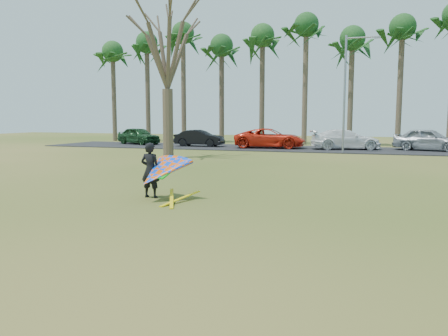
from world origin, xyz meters
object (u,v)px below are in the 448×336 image
(car_3, at_px, (345,139))
(kite_flyer, at_px, (159,172))
(car_4, at_px, (428,139))
(car_2, at_px, (270,138))
(bare_tree_left, at_px, (167,43))
(car_1, at_px, (199,138))
(car_0, at_px, (139,136))
(streetlight, at_px, (347,88))

(car_3, distance_m, kite_flyer, 23.07)
(car_3, xyz_separation_m, car_4, (5.83, 0.64, 0.06))
(car_2, distance_m, car_4, 11.68)
(car_4, bearing_deg, bare_tree_left, 140.97)
(car_1, relative_size, car_4, 0.87)
(car_1, distance_m, kite_flyer, 23.71)
(car_1, distance_m, car_2, 6.09)
(bare_tree_left, distance_m, car_0, 14.91)
(car_0, xyz_separation_m, kite_flyer, (13.99, -23.39, 0.03))
(car_3, relative_size, kite_flyer, 2.18)
(car_4, distance_m, kite_flyer, 25.40)
(streetlight, bearing_deg, car_4, 33.63)
(car_0, distance_m, car_4, 24.05)
(car_0, xyz_separation_m, car_1, (6.33, -0.95, -0.07))
(car_1, bearing_deg, car_2, -92.13)
(car_1, height_order, kite_flyer, kite_flyer)
(bare_tree_left, relative_size, car_3, 1.86)
(bare_tree_left, distance_m, car_2, 12.23)
(kite_flyer, bearing_deg, bare_tree_left, 114.64)
(car_3, xyz_separation_m, kite_flyer, (-4.23, -22.68, 0.03))
(car_2, bearing_deg, bare_tree_left, 151.28)
(bare_tree_left, relative_size, car_2, 1.74)
(streetlight, xyz_separation_m, car_3, (-0.17, 3.13, -3.65))
(streetlight, xyz_separation_m, car_4, (5.66, 3.77, -3.59))
(car_1, bearing_deg, car_4, -88.02)
(car_2, bearing_deg, kite_flyer, 178.56)
(bare_tree_left, height_order, car_4, bare_tree_left)
(car_4, bearing_deg, car_3, 113.00)
(bare_tree_left, xyz_separation_m, car_3, (9.99, 10.13, -6.10))
(car_0, xyz_separation_m, car_2, (12.42, -1.08, 0.01))
(kite_flyer, bearing_deg, car_2, 94.02)
(car_1, relative_size, kite_flyer, 1.75)
(bare_tree_left, bearing_deg, car_4, 34.23)
(car_0, distance_m, car_1, 6.41)
(car_2, relative_size, car_4, 1.16)
(bare_tree_left, xyz_separation_m, kite_flyer, (5.76, -12.56, -6.07))
(streetlight, distance_m, car_1, 12.94)
(bare_tree_left, distance_m, car_1, 11.81)
(bare_tree_left, height_order, car_1, bare_tree_left)
(car_0, relative_size, car_2, 0.80)
(car_1, relative_size, car_3, 0.80)
(car_3, height_order, car_4, car_4)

